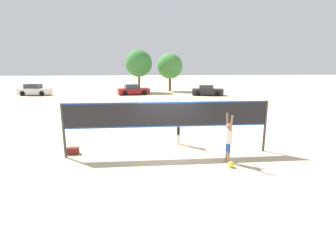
{
  "coord_description": "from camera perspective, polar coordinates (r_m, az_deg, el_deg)",
  "views": [
    {
      "loc": [
        -1.08,
        -11.01,
        3.83
      ],
      "look_at": [
        0.0,
        0.0,
        1.29
      ],
      "focal_mm": 28.0,
      "sensor_mm": 36.0,
      "label": 1
    }
  ],
  "objects": [
    {
      "name": "tree_left_cluster",
      "position": [
        39.78,
        -6.41,
        13.39
      ],
      "size": [
        3.92,
        3.92,
        6.17
      ],
      "color": "brown",
      "rests_on": "ground_plane"
    },
    {
      "name": "volleyball_net",
      "position": [
        11.28,
        0.0,
        1.89
      ],
      "size": [
        8.91,
        0.11,
        2.34
      ],
      "color": "#38383D",
      "rests_on": "ground_plane"
    },
    {
      "name": "tree_right_cluster",
      "position": [
        41.26,
        0.43,
        12.89
      ],
      "size": [
        3.88,
        3.88,
        5.76
      ],
      "color": "brown",
      "rests_on": "ground_plane"
    },
    {
      "name": "ground_plane",
      "position": [
        11.71,
        0.0,
        -6.14
      ],
      "size": [
        200.0,
        200.0,
        0.0
      ],
      "primitive_type": "plane",
      "color": "beige"
    },
    {
      "name": "volleyball",
      "position": [
        10.5,
        13.58,
        -8.13
      ],
      "size": [
        0.24,
        0.24,
        0.24
      ],
      "color": "yellow",
      "rests_on": "ground_plane"
    },
    {
      "name": "parked_car_near",
      "position": [
        36.51,
        -7.6,
        7.78
      ],
      "size": [
        4.53,
        2.74,
        1.38
      ],
      "rotation": [
        0.0,
        0.0,
        0.22
      ],
      "color": "maroon",
      "rests_on": "ground_plane"
    },
    {
      "name": "gear_bag",
      "position": [
        12.43,
        -20.01,
        -5.1
      ],
      "size": [
        0.5,
        0.31,
        0.29
      ],
      "color": "maroon",
      "rests_on": "ground_plane"
    },
    {
      "name": "player_spiker",
      "position": [
        10.71,
        13.04,
        -2.47
      ],
      "size": [
        0.28,
        0.69,
        2.0
      ],
      "rotation": [
        0.0,
        0.0,
        1.57
      ],
      "color": "#8C664C",
      "rests_on": "ground_plane"
    },
    {
      "name": "parked_car_mid",
      "position": [
        35.57,
        8.54,
        7.61
      ],
      "size": [
        4.32,
        2.52,
        1.36
      ],
      "rotation": [
        0.0,
        0.0,
        -0.2
      ],
      "color": "#232328",
      "rests_on": "ground_plane"
    },
    {
      "name": "player_blocker",
      "position": [
        12.89,
        2.28,
        1.07
      ],
      "size": [
        0.28,
        0.72,
        2.23
      ],
      "rotation": [
        0.0,
        0.0,
        -1.57
      ],
      "color": "beige",
      "rests_on": "ground_plane"
    },
    {
      "name": "parked_car_far",
      "position": [
        39.55,
        -27.02,
        6.96
      ],
      "size": [
        4.18,
        2.13,
        1.5
      ],
      "rotation": [
        0.0,
        0.0,
        -0.08
      ],
      "color": "silver",
      "rests_on": "ground_plane"
    }
  ]
}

